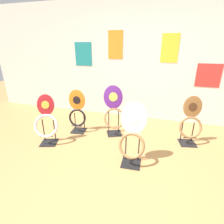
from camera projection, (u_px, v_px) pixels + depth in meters
ground_plane at (110, 186)px, 2.22m from camera, size 14.00×14.00×0.00m
wall_back at (141, 62)px, 3.88m from camera, size 8.00×0.07×2.60m
toilet_seat_display_woodgrain at (191, 124)px, 3.02m from camera, size 0.41×0.33×0.88m
toilet_seat_display_crimson_swirl at (46, 123)px, 3.04m from camera, size 0.46×0.37×0.88m
toilet_seat_display_white_plain at (132, 137)px, 2.50m from camera, size 0.40×0.35×0.92m
toilet_seat_display_orange_sun at (77, 113)px, 3.47m from camera, size 0.36×0.31×0.87m
toilet_seat_display_purple_note at (114, 113)px, 3.39m from camera, size 0.52×0.52×0.94m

